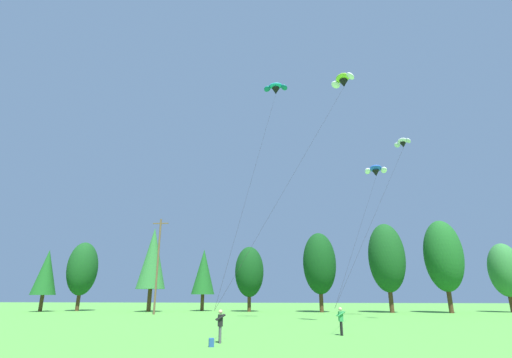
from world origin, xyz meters
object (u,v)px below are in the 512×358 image
Objects in this scene: kite_flyer_near at (220,323)px; parafoil_kite_mid_white at (403,143)px; parafoil_kite_high_teal at (276,88)px; backpack at (211,342)px; parafoil_kite_far_lime_white at (343,81)px; utility_pole at (158,263)px; kite_flyer_mid at (341,319)px; parafoil_kite_low_blue_white at (376,171)px.

kite_flyer_near is 28.02m from parafoil_kite_mid_white.
parafoil_kite_mid_white is at bearing 45.28° from kite_flyer_near.
parafoil_kite_high_teal is 57.85× the size of backpack.
parafoil_kite_far_lime_white reaches higher than kite_flyer_near.
utility_pole is 0.54× the size of parafoil_kite_high_teal.
parafoil_kite_mid_white is (8.89, 11.51, 16.62)m from kite_flyer_mid.
parafoil_kite_high_teal is at bearing -174.89° from parafoil_kite_mid_white.
parafoil_kite_far_lime_white is 1.04× the size of parafoil_kite_low_blue_white.
utility_pole is at bearing 116.18° from kite_flyer_near.
parafoil_kite_low_blue_white is at bearing 68.06° from parafoil_kite_far_lime_white.
parafoil_kite_low_blue_white is (12.04, 9.25, -6.81)m from parafoil_kite_high_teal.
parafoil_kite_low_blue_white is 50.73× the size of backpack.
parafoil_kite_high_teal is (-4.24, 10.33, 23.13)m from kite_flyer_mid.
parafoil_kite_mid_white reaches higher than kite_flyer_near.
parafoil_kite_far_lime_white is at bearing -33.10° from parafoil_kite_high_teal.
kite_flyer_mid is (6.98, 4.52, 0.00)m from kite_flyer_near.
utility_pole is 27.91m from parafoil_kite_high_teal.
parafoil_kite_low_blue_white is (7.80, 19.58, 16.32)m from kite_flyer_mid.
kite_flyer_mid is 9.35m from backpack.
backpack is at bearing -140.00° from kite_flyer_mid.
utility_pole is 0.76× the size of parafoil_kite_mid_white.
utility_pole is 33.33m from parafoil_kite_far_lime_white.
kite_flyer_near is 8.32m from kite_flyer_mid.
parafoil_kite_far_lime_white reaches higher than backpack.
kite_flyer_near is (14.04, -28.57, -5.55)m from utility_pole.
parafoil_kite_high_teal reaches higher than utility_pole.
utility_pole is 33.70m from backpack.
parafoil_kite_far_lime_white is at bearing -55.83° from backpack.
parafoil_kite_low_blue_white reaches higher than kite_flyer_mid.
kite_flyer_mid is at bearing -67.58° from backpack.
utility_pole is at bearing 131.16° from kite_flyer_mid.
backpack is (-7.13, -5.99, -0.80)m from kite_flyer_mid.
backpack is (-16.02, -17.49, -17.42)m from parafoil_kite_mid_white.
kite_flyer_near is 1.00× the size of kite_flyer_mid.
parafoil_kite_high_teal is (16.78, -13.72, 17.58)m from utility_pole.
utility_pole reaches higher than kite_flyer_near.
parafoil_kite_mid_white is at bearing 52.31° from kite_flyer_mid.
parafoil_kite_mid_white is at bearing -22.75° from utility_pole.
parafoil_kite_far_lime_white is at bearing 48.54° from kite_flyer_near.
parafoil_kite_high_teal is at bearing 112.32° from kite_flyer_mid.
kite_flyer_near is 1.68m from backpack.
kite_flyer_near is 32.64m from parafoil_kite_low_blue_white.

